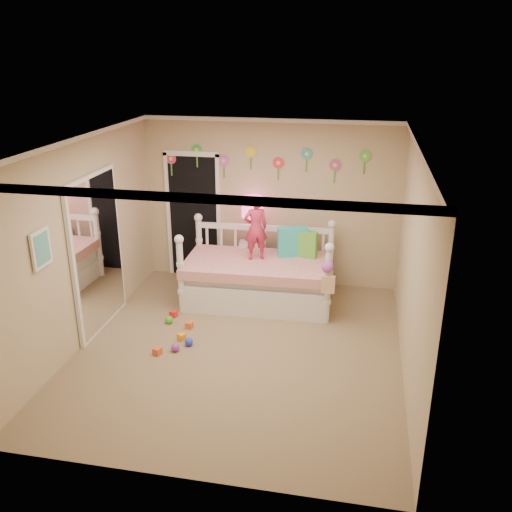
% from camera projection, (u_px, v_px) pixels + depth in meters
% --- Properties ---
extents(floor, '(4.00, 4.50, 0.01)m').
position_uv_depth(floor, '(239.00, 350.00, 6.93)').
color(floor, '#7F684C').
rests_on(floor, ground).
extents(ceiling, '(4.00, 4.50, 0.01)m').
position_uv_depth(ceiling, '(237.00, 143.00, 5.99)').
color(ceiling, white).
rests_on(ceiling, floor).
extents(back_wall, '(4.00, 0.01, 2.60)m').
position_uv_depth(back_wall, '(270.00, 203.00, 8.52)').
color(back_wall, tan).
rests_on(back_wall, floor).
extents(left_wall, '(0.01, 4.50, 2.60)m').
position_uv_depth(left_wall, '(81.00, 243.00, 6.82)').
color(left_wall, tan).
rests_on(left_wall, floor).
extents(right_wall, '(0.01, 4.50, 2.60)m').
position_uv_depth(right_wall, '(413.00, 266.00, 6.10)').
color(right_wall, tan).
rests_on(right_wall, floor).
extents(crown_molding, '(4.00, 4.50, 0.06)m').
position_uv_depth(crown_molding, '(237.00, 145.00, 6.00)').
color(crown_molding, white).
rests_on(crown_molding, ceiling).
extents(daybed, '(2.22, 1.24, 1.18)m').
position_uv_depth(daybed, '(259.00, 265.00, 8.03)').
color(daybed, white).
rests_on(daybed, floor).
extents(pillow_turquoise, '(0.47, 0.27, 0.44)m').
position_uv_depth(pillow_turquoise, '(293.00, 242.00, 8.10)').
color(pillow_turquoise, '#27B9C4').
rests_on(pillow_turquoise, daybed).
extents(pillow_lime, '(0.43, 0.21, 0.39)m').
position_uv_depth(pillow_lime, '(303.00, 244.00, 8.09)').
color(pillow_lime, '#5FBC39').
rests_on(pillow_lime, daybed).
extents(child, '(0.41, 0.35, 0.95)m').
position_uv_depth(child, '(256.00, 228.00, 7.89)').
color(child, '#CA2D51').
rests_on(child, daybed).
extents(nightstand, '(0.46, 0.38, 0.69)m').
position_uv_depth(nightstand, '(253.00, 263.00, 8.74)').
color(nightstand, white).
rests_on(nightstand, floor).
extents(table_lamp, '(0.33, 0.33, 0.74)m').
position_uv_depth(table_lamp, '(252.00, 213.00, 8.44)').
color(table_lamp, '#D91D70').
rests_on(table_lamp, nightstand).
extents(closet_doorway, '(0.90, 0.04, 2.07)m').
position_uv_depth(closet_doorway, '(193.00, 215.00, 8.83)').
color(closet_doorway, black).
rests_on(closet_doorway, back_wall).
extents(flower_decals, '(3.40, 0.02, 0.50)m').
position_uv_depth(flower_decals, '(264.00, 162.00, 8.30)').
color(flower_decals, '#B2668C').
rests_on(flower_decals, back_wall).
extents(mirror_closet, '(0.07, 1.30, 2.10)m').
position_uv_depth(mirror_closet, '(98.00, 253.00, 7.18)').
color(mirror_closet, white).
rests_on(mirror_closet, left_wall).
extents(wall_picture, '(0.05, 0.34, 0.42)m').
position_uv_depth(wall_picture, '(41.00, 249.00, 5.90)').
color(wall_picture, white).
rests_on(wall_picture, left_wall).
extents(hanging_bag, '(0.20, 0.16, 0.36)m').
position_uv_depth(hanging_bag, '(327.00, 278.00, 7.24)').
color(hanging_bag, beige).
rests_on(hanging_bag, daybed).
extents(toy_scatter, '(1.23, 1.51, 0.11)m').
position_uv_depth(toy_scatter, '(173.00, 334.00, 7.18)').
color(toy_scatter, '#996666').
rests_on(toy_scatter, floor).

